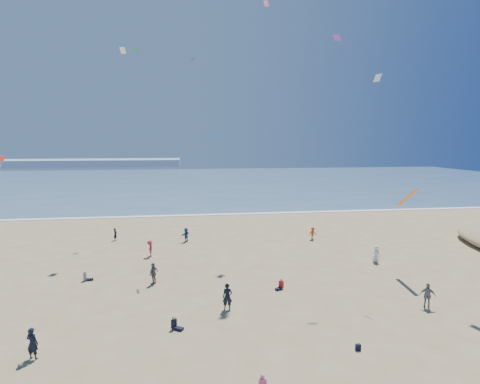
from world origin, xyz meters
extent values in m
cube|color=#476B84|center=(0.00, 95.00, 0.03)|extent=(220.00, 100.00, 0.06)
cube|color=white|center=(0.00, 45.00, 0.04)|extent=(220.00, 1.20, 0.08)
cube|color=#7A8EA8|center=(-60.00, 170.00, 1.60)|extent=(110.00, 20.00, 3.20)
imported|color=white|center=(16.77, 19.47, 0.81)|extent=(0.83, 0.95, 1.63)
imported|color=slate|center=(-3.87, 16.75, 0.89)|extent=(0.92, 1.12, 1.79)
imported|color=#C0401B|center=(13.51, 28.42, 0.74)|extent=(1.06, 0.78, 1.47)
imported|color=black|center=(-9.53, 31.17, 0.73)|extent=(0.49, 0.61, 1.47)
imported|color=#304684|center=(-1.32, 29.52, 0.81)|extent=(1.24, 1.52, 1.63)
imported|color=black|center=(-9.29, 6.82, 0.88)|extent=(0.74, 0.59, 1.76)
imported|color=black|center=(1.58, 11.24, 0.93)|extent=(0.70, 0.48, 1.85)
imported|color=red|center=(-4.90, 24.28, 0.82)|extent=(0.80, 1.16, 1.65)
imported|color=gray|center=(15.41, 9.66, 0.89)|extent=(1.11, 0.90, 1.77)
cube|color=black|center=(8.25, 5.25, 0.17)|extent=(0.28, 0.18, 0.34)
cube|color=white|center=(-7.68, 30.13, 21.23)|extent=(0.63, 0.61, 0.54)
cube|color=#FF6BD2|center=(8.08, 30.48, 26.87)|extent=(0.71, 0.72, 0.50)
cube|color=purple|center=(11.54, 18.05, 20.08)|extent=(0.59, 0.42, 0.58)
cube|color=blue|center=(2.05, 32.29, 12.22)|extent=(0.69, 0.28, 0.37)
cube|color=green|center=(-7.15, 37.19, 22.93)|extent=(0.49, 0.29, 0.38)
cube|color=#461D8D|center=(-0.34, 24.49, 19.31)|extent=(0.46, 0.87, 0.43)
cube|color=white|center=(14.63, 16.75, 16.69)|extent=(0.59, 0.69, 0.65)
cube|color=orange|center=(17.75, 16.50, 6.69)|extent=(0.35, 2.64, 1.87)
camera|label=1|loc=(-0.92, -13.09, 11.50)|focal=28.00mm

